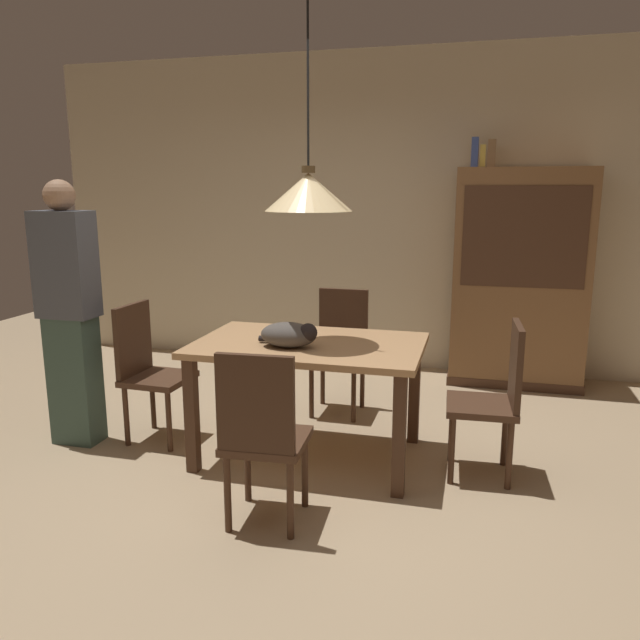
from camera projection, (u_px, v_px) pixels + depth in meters
The scene contains 14 objects.
ground at pixel (295, 485), 3.57m from camera, with size 10.00×10.00×0.00m, color tan.
back_wall at pixel (376, 213), 5.77m from camera, with size 6.40×0.10×2.90m, color beige.
dining_table at pixel (309, 358), 3.83m from camera, with size 1.40×0.90×0.75m.
chair_right_side at pixel (496, 394), 3.59m from camera, with size 0.42×0.42×0.93m.
chair_near_front at pixel (262, 432), 3.03m from camera, with size 0.42×0.42×0.93m.
chair_far_back at pixel (340, 345), 4.69m from camera, with size 0.41×0.41×0.93m.
chair_left_side at pixel (148, 366), 4.14m from camera, with size 0.42×0.42×0.93m.
cat_sleeping at pixel (290, 335), 3.68m from camera, with size 0.39×0.23×0.16m.
pendant_lamp at pixel (308, 192), 3.62m from camera, with size 0.52×0.52×1.30m.
hutch_bookcase at pixel (519, 283), 5.25m from camera, with size 1.12×0.45×1.85m.
book_blue_wide at pixel (475, 153), 5.13m from camera, with size 0.06×0.24×0.24m, color #384C93.
book_yellow_short at pixel (483, 156), 5.12m from camera, with size 0.04×0.20×0.18m, color gold.
book_brown_thick at pixel (491, 154), 5.10m from camera, with size 0.06×0.24×0.22m, color brown.
person_standing at pixel (69, 314), 4.02m from camera, with size 0.36×0.22×1.74m.
Camera 1 is at (0.97, -3.15, 1.68)m, focal length 34.63 mm.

